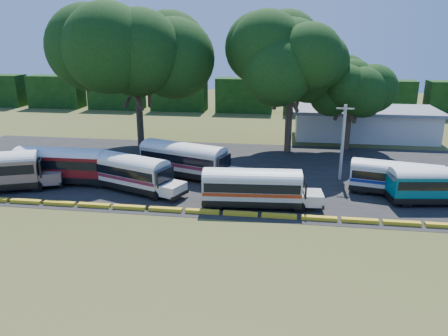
# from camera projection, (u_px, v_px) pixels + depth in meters

# --- Properties ---
(ground) EXTENTS (160.00, 160.00, 0.00)m
(ground) POSITION_uv_depth(u_px,v_px,m) (181.00, 217.00, 33.62)
(ground) COLOR #384818
(ground) RESTS_ON ground
(asphalt_strip) EXTENTS (64.00, 24.00, 0.02)m
(asphalt_strip) POSITION_uv_depth(u_px,v_px,m) (218.00, 171.00, 44.82)
(asphalt_strip) COLOR black
(asphalt_strip) RESTS_ON ground
(curb) EXTENTS (53.70, 0.45, 0.30)m
(curb) POSITION_uv_depth(u_px,v_px,m) (184.00, 211.00, 34.52)
(curb) COLOR gold
(curb) RESTS_ON ground
(terminal_building) EXTENTS (19.00, 9.00, 4.00)m
(terminal_building) POSITION_uv_depth(u_px,v_px,m) (363.00, 123.00, 58.88)
(terminal_building) COLOR beige
(terminal_building) RESTS_ON ground
(treeline_backdrop) EXTENTS (130.00, 4.00, 6.00)m
(treeline_backdrop) POSITION_uv_depth(u_px,v_px,m) (244.00, 95.00, 78.12)
(treeline_backdrop) COLOR black
(treeline_backdrop) RESTS_ON ground
(bus_red) EXTENTS (10.39, 2.72, 3.41)m
(bus_red) POSITION_uv_depth(u_px,v_px,m) (64.00, 163.00, 40.83)
(bus_red) COLOR black
(bus_red) RESTS_ON ground
(bus_cream_west) EXTENTS (10.14, 5.85, 3.27)m
(bus_cream_west) POSITION_uv_depth(u_px,v_px,m) (129.00, 170.00, 38.98)
(bus_cream_west) COLOR black
(bus_cream_west) RESTS_ON ground
(bus_cream_east) EXTENTS (10.72, 5.81, 3.44)m
(bus_cream_east) POSITION_uv_depth(u_px,v_px,m) (185.00, 158.00, 42.45)
(bus_cream_east) COLOR black
(bus_cream_east) RESTS_ON ground
(bus_white_red) EXTENTS (9.83, 3.07, 3.18)m
(bus_white_red) POSITION_uv_depth(u_px,v_px,m) (255.00, 186.00, 35.15)
(bus_white_red) COLOR black
(bus_white_red) RESTS_ON ground
(bus_white_blue) EXTENTS (9.42, 4.15, 3.01)m
(bus_white_blue) POSITION_uv_depth(u_px,v_px,m) (398.00, 177.00, 37.72)
(bus_white_blue) COLOR black
(bus_white_blue) RESTS_ON ground
(bus_teal) EXTENTS (9.64, 3.59, 3.09)m
(bus_teal) POSITION_uv_depth(u_px,v_px,m) (440.00, 183.00, 35.83)
(bus_teal) COLOR black
(bus_teal) RESTS_ON ground
(tree_west) EXTENTS (12.85, 12.85, 15.82)m
(tree_west) POSITION_uv_depth(u_px,v_px,m) (136.00, 56.00, 50.29)
(tree_west) COLOR #332019
(tree_west) RESTS_ON ground
(tree_center) EXTENTS (10.98, 10.98, 15.34)m
(tree_center) POSITION_uv_depth(u_px,v_px,m) (292.00, 55.00, 48.81)
(tree_center) COLOR #332019
(tree_center) RESTS_ON ground
(tree_east) EXTENTS (7.73, 7.73, 10.82)m
(tree_east) POSITION_uv_depth(u_px,v_px,m) (351.00, 84.00, 51.12)
(tree_east) COLOR #332019
(tree_east) RESTS_ON ground
(utility_pole) EXTENTS (1.60, 0.30, 7.28)m
(utility_pole) POSITION_uv_depth(u_px,v_px,m) (343.00, 142.00, 41.25)
(utility_pole) COLOR gray
(utility_pole) RESTS_ON ground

